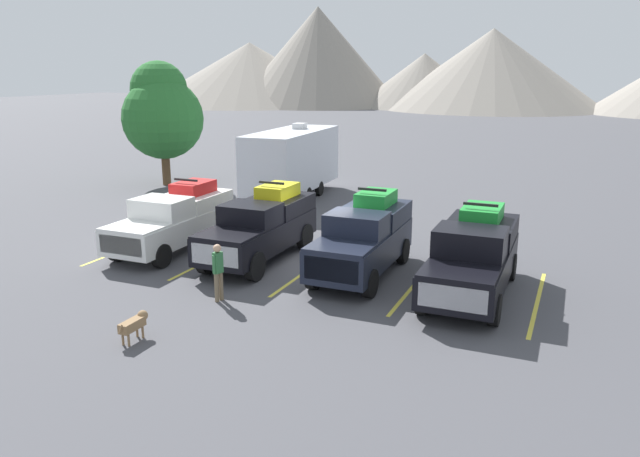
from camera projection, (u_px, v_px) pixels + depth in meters
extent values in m
plane|color=#47474C|center=(318.00, 263.00, 21.16)|extent=(240.00, 240.00, 0.00)
cube|color=white|center=(172.00, 227.00, 22.50)|extent=(2.09, 5.60, 0.89)
cube|color=white|center=(135.00, 227.00, 20.58)|extent=(1.97, 1.58, 0.08)
cube|color=white|center=(162.00, 208.00, 21.84)|extent=(1.93, 1.47, 0.75)
cube|color=slate|center=(151.00, 211.00, 21.31)|extent=(1.79, 0.23, 0.56)
cube|color=white|center=(194.00, 200.00, 23.65)|extent=(2.02, 2.58, 0.56)
cube|color=silver|center=(121.00, 245.00, 20.03)|extent=(1.73, 0.08, 0.62)
cylinder|color=black|center=(161.00, 256.00, 20.57)|extent=(0.29, 0.83, 0.83)
cylinder|color=black|center=(117.00, 250.00, 21.27)|extent=(0.29, 0.83, 0.83)
cylinder|color=black|center=(221.00, 229.00, 23.94)|extent=(0.29, 0.83, 0.83)
cylinder|color=black|center=(182.00, 225.00, 24.65)|extent=(0.29, 0.83, 0.83)
cube|color=red|center=(193.00, 187.00, 23.52)|extent=(1.14, 1.65, 0.45)
cylinder|color=black|center=(195.00, 191.00, 22.85)|extent=(0.18, 0.44, 0.44)
cylinder|color=black|center=(175.00, 189.00, 23.19)|extent=(0.18, 0.44, 0.44)
cylinder|color=black|center=(211.00, 186.00, 23.85)|extent=(0.18, 0.44, 0.44)
cylinder|color=black|center=(192.00, 184.00, 24.20)|extent=(0.18, 0.44, 0.44)
cube|color=black|center=(186.00, 180.00, 23.02)|extent=(1.02, 0.09, 0.08)
cube|color=black|center=(259.00, 235.00, 21.19)|extent=(2.02, 5.66, 0.92)
cube|color=black|center=(227.00, 235.00, 19.26)|extent=(1.90, 1.60, 0.08)
cube|color=black|center=(251.00, 215.00, 20.53)|extent=(1.86, 1.48, 0.73)
cube|color=slate|center=(242.00, 217.00, 20.00)|extent=(1.73, 0.23, 0.54)
cube|color=black|center=(278.00, 205.00, 22.35)|extent=(1.95, 2.61, 0.59)
cube|color=silver|center=(215.00, 255.00, 18.70)|extent=(1.67, 0.08, 0.65)
cylinder|color=black|center=(255.00, 266.00, 19.26)|extent=(0.29, 0.96, 0.96)
cylinder|color=black|center=(207.00, 260.00, 19.94)|extent=(0.29, 0.96, 0.96)
cylinder|color=black|center=(305.00, 237.00, 22.68)|extent=(0.29, 0.96, 0.96)
cylinder|color=black|center=(262.00, 232.00, 23.36)|extent=(0.29, 0.96, 0.96)
cube|color=yellow|center=(278.00, 191.00, 22.22)|extent=(1.10, 1.67, 0.45)
cylinder|color=black|center=(281.00, 195.00, 21.55)|extent=(0.18, 0.44, 0.44)
cylinder|color=black|center=(260.00, 193.00, 21.88)|extent=(0.18, 0.44, 0.44)
cylinder|color=black|center=(295.00, 189.00, 22.56)|extent=(0.18, 0.44, 0.44)
cylinder|color=black|center=(274.00, 187.00, 22.90)|extent=(0.18, 0.44, 0.44)
cube|color=black|center=(272.00, 183.00, 21.71)|extent=(0.98, 0.09, 0.08)
cube|color=black|center=(361.00, 248.00, 19.69)|extent=(2.01, 5.31, 1.00)
cube|color=black|center=(340.00, 247.00, 17.86)|extent=(1.90, 1.50, 0.08)
cube|color=black|center=(357.00, 225.00, 19.04)|extent=(1.86, 1.39, 0.75)
cube|color=slate|center=(351.00, 228.00, 18.54)|extent=(1.73, 0.23, 0.55)
cube|color=black|center=(376.00, 214.00, 20.75)|extent=(1.95, 2.45, 0.64)
cube|color=silver|center=(331.00, 270.00, 17.35)|extent=(1.67, 0.08, 0.70)
cylinder|color=black|center=(370.00, 283.00, 17.87)|extent=(0.29, 0.87, 0.86)
cylinder|color=black|center=(314.00, 275.00, 18.56)|extent=(0.29, 0.87, 0.86)
cylinder|color=black|center=(403.00, 251.00, 21.08)|extent=(0.29, 0.87, 0.86)
cylinder|color=black|center=(354.00, 245.00, 21.76)|extent=(0.29, 0.87, 0.86)
cube|color=green|center=(376.00, 198.00, 20.62)|extent=(1.09, 1.57, 0.45)
cylinder|color=black|center=(384.00, 202.00, 19.97)|extent=(0.18, 0.44, 0.44)
cylinder|color=black|center=(358.00, 200.00, 20.31)|extent=(0.18, 0.44, 0.44)
cylinder|color=black|center=(393.00, 196.00, 20.93)|extent=(0.18, 0.44, 0.44)
cylinder|color=black|center=(369.00, 194.00, 21.26)|extent=(0.18, 0.44, 0.44)
cube|color=black|center=(372.00, 190.00, 20.13)|extent=(0.98, 0.09, 0.08)
cube|color=black|center=(471.00, 267.00, 17.90)|extent=(2.14, 5.74, 0.91)
cube|color=black|center=(459.00, 272.00, 15.94)|extent=(2.01, 1.62, 0.08)
cube|color=black|center=(470.00, 243.00, 17.22)|extent=(1.97, 1.51, 0.85)
cube|color=slate|center=(467.00, 247.00, 16.68)|extent=(1.83, 0.26, 0.62)
cube|color=black|center=(481.00, 230.00, 19.08)|extent=(2.06, 2.65, 0.62)
cube|color=silver|center=(452.00, 298.00, 15.37)|extent=(1.77, 0.08, 0.64)
cylinder|color=black|center=(495.00, 310.00, 15.92)|extent=(0.29, 0.86, 0.86)
cylinder|color=black|center=(423.00, 299.00, 16.64)|extent=(0.29, 0.86, 0.86)
cylinder|color=black|center=(511.00, 267.00, 19.38)|extent=(0.29, 0.86, 0.86)
cylinder|color=black|center=(451.00, 260.00, 20.10)|extent=(0.29, 0.86, 0.86)
cube|color=green|center=(482.00, 213.00, 18.94)|extent=(1.16, 1.69, 0.45)
cylinder|color=black|center=(495.00, 219.00, 18.25)|extent=(0.18, 0.44, 0.44)
cylinder|color=black|center=(464.00, 216.00, 18.60)|extent=(0.18, 0.44, 0.44)
cylinder|color=black|center=(500.00, 211.00, 19.28)|extent=(0.18, 0.44, 0.44)
cylinder|color=black|center=(470.00, 208.00, 19.64)|extent=(0.18, 0.44, 0.44)
cube|color=black|center=(481.00, 205.00, 18.43)|extent=(1.04, 0.09, 0.08)
cube|color=gold|center=(135.00, 245.00, 23.22)|extent=(0.12, 5.50, 0.01)
cube|color=gold|center=(216.00, 257.00, 21.81)|extent=(0.12, 5.50, 0.01)
cube|color=gold|center=(308.00, 270.00, 20.40)|extent=(0.12, 5.50, 0.01)
cube|color=gold|center=(414.00, 285.00, 18.99)|extent=(0.12, 5.50, 0.01)
cube|color=gold|center=(537.00, 302.00, 17.58)|extent=(0.12, 5.50, 0.01)
cube|color=silver|center=(292.00, 159.00, 31.52)|extent=(3.01, 7.49, 2.93)
cube|color=#4C6B99|center=(269.00, 155.00, 31.92)|extent=(0.43, 7.05, 0.24)
cube|color=silver|center=(300.00, 126.00, 32.11)|extent=(0.64, 0.73, 0.30)
cube|color=#333333|center=(256.00, 208.00, 28.07)|extent=(0.19, 1.20, 0.12)
cylinder|color=black|center=(307.00, 195.00, 30.73)|extent=(0.26, 0.77, 0.76)
cylinder|color=black|center=(265.00, 191.00, 31.53)|extent=(0.26, 0.77, 0.76)
cylinder|color=black|center=(319.00, 188.00, 32.33)|extent=(0.26, 0.77, 0.76)
cylinder|color=black|center=(278.00, 186.00, 33.13)|extent=(0.26, 0.77, 0.76)
cylinder|color=#726047|center=(221.00, 286.00, 17.66)|extent=(0.13, 0.13, 0.86)
cylinder|color=#726047|center=(217.00, 288.00, 17.52)|extent=(0.13, 0.13, 0.86)
cube|color=#33723F|center=(218.00, 262.00, 17.40)|extent=(0.25, 0.29, 0.61)
sphere|color=tan|center=(217.00, 248.00, 17.30)|extent=(0.23, 0.23, 0.23)
cylinder|color=#33723F|center=(221.00, 262.00, 17.52)|extent=(0.10, 0.10, 0.55)
cylinder|color=#33723F|center=(214.00, 265.00, 17.30)|extent=(0.10, 0.10, 0.55)
cube|color=olive|center=(132.00, 325.00, 14.95)|extent=(0.27, 0.74, 0.24)
sphere|color=olive|center=(143.00, 315.00, 15.29)|extent=(0.26, 0.26, 0.26)
cylinder|color=olive|center=(120.00, 329.00, 14.58)|extent=(0.04, 0.16, 0.20)
cylinder|color=olive|center=(137.00, 331.00, 15.29)|extent=(0.06, 0.06, 0.32)
cylinder|color=olive|center=(143.00, 332.00, 15.22)|extent=(0.06, 0.06, 0.32)
cylinder|color=olive|center=(123.00, 339.00, 14.83)|extent=(0.06, 0.06, 0.32)
cylinder|color=olive|center=(129.00, 340.00, 14.76)|extent=(0.06, 0.06, 0.32)
cylinder|color=brown|center=(166.00, 162.00, 35.09)|extent=(0.48, 0.48, 2.67)
sphere|color=#286B2D|center=(163.00, 119.00, 34.46)|extent=(4.57, 4.57, 4.57)
sphere|color=#286B2D|center=(159.00, 89.00, 34.42)|extent=(3.20, 3.20, 3.20)
cone|color=gray|center=(250.00, 73.00, 116.25)|extent=(40.95, 40.95, 11.39)
cone|color=gray|center=(318.00, 57.00, 110.64)|extent=(31.17, 31.17, 17.37)
cone|color=gray|center=(424.00, 80.00, 106.66)|extent=(24.79, 24.79, 9.18)
cone|color=gray|center=(492.00, 69.00, 101.39)|extent=(36.91, 36.91, 13.02)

